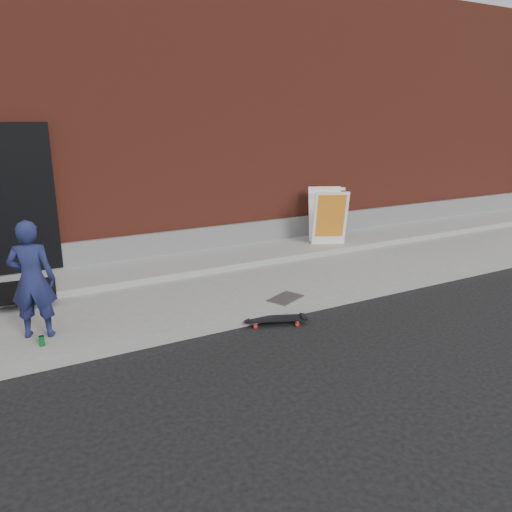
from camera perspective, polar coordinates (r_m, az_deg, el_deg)
ground at (r=6.60m, az=1.15°, el=-7.56°), size 80.00×80.00×0.00m
sidewalk at (r=7.83m, az=-4.30°, el=-3.21°), size 20.00×3.00×0.15m
apron at (r=8.58m, az=-6.81°, el=-0.68°), size 20.00×1.20×0.10m
building at (r=12.62m, az=-15.29°, el=14.73°), size 20.00×8.10×5.00m
child at (r=6.15m, az=-24.22°, el=-2.49°), size 0.58×0.48×1.37m
skateboard at (r=6.51m, az=2.24°, el=-7.22°), size 0.80×0.48×0.09m
pizza_sign at (r=9.59m, az=8.21°, el=4.59°), size 0.88×0.94×1.06m
soda_can at (r=6.09m, az=-23.29°, el=-8.91°), size 0.07×0.07×0.12m
doormat at (r=7.66m, az=-26.30°, el=-3.78°), size 1.27×1.07×0.03m
utility_plate at (r=6.99m, az=3.40°, el=-4.84°), size 0.58×0.49×0.01m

